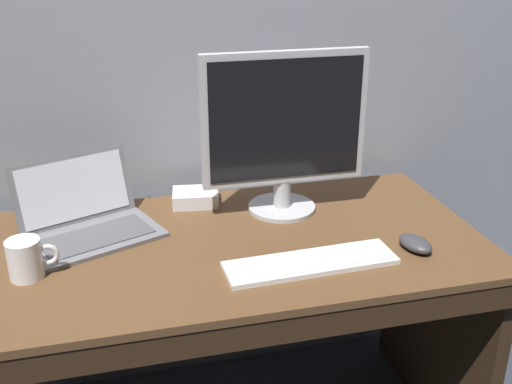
{
  "coord_description": "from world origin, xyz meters",
  "views": [
    {
      "loc": [
        -0.28,
        -1.45,
        1.51
      ],
      "look_at": [
        0.08,
        0.0,
        0.87
      ],
      "focal_mm": 42.65,
      "sensor_mm": 36.0,
      "label": 1
    }
  ],
  "objects_px": {
    "external_monitor": "(284,130)",
    "computer_mouse": "(415,244)",
    "coffee_mug": "(26,259)",
    "external_drive_box": "(195,197)",
    "wired_keyboard": "(311,263)",
    "laptop_space_gray": "(87,219)"
  },
  "relations": [
    {
      "from": "laptop_space_gray",
      "to": "computer_mouse",
      "type": "xyz_separation_m",
      "value": [
        0.84,
        -0.31,
        -0.02
      ]
    },
    {
      "from": "external_monitor",
      "to": "coffee_mug",
      "type": "relative_size",
      "value": 3.93
    },
    {
      "from": "external_drive_box",
      "to": "wired_keyboard",
      "type": "bearing_deg",
      "value": -63.16
    },
    {
      "from": "laptop_space_gray",
      "to": "coffee_mug",
      "type": "xyz_separation_m",
      "value": [
        -0.14,
        -0.21,
        0.01
      ]
    },
    {
      "from": "external_drive_box",
      "to": "laptop_space_gray",
      "type": "bearing_deg",
      "value": -159.09
    },
    {
      "from": "external_drive_box",
      "to": "computer_mouse",
      "type": "bearing_deg",
      "value": -39.8
    },
    {
      "from": "computer_mouse",
      "to": "external_drive_box",
      "type": "relative_size",
      "value": 0.77
    },
    {
      "from": "computer_mouse",
      "to": "external_drive_box",
      "type": "distance_m",
      "value": 0.68
    },
    {
      "from": "wired_keyboard",
      "to": "external_drive_box",
      "type": "xyz_separation_m",
      "value": [
        -0.23,
        0.45,
        0.01
      ]
    },
    {
      "from": "wired_keyboard",
      "to": "coffee_mug",
      "type": "relative_size",
      "value": 3.64
    },
    {
      "from": "external_monitor",
      "to": "computer_mouse",
      "type": "relative_size",
      "value": 4.5
    },
    {
      "from": "wired_keyboard",
      "to": "external_monitor",
      "type": "bearing_deg",
      "value": 85.95
    },
    {
      "from": "external_monitor",
      "to": "external_drive_box",
      "type": "height_order",
      "value": "external_monitor"
    },
    {
      "from": "coffee_mug",
      "to": "external_drive_box",
      "type": "bearing_deg",
      "value": 35.49
    },
    {
      "from": "computer_mouse",
      "to": "coffee_mug",
      "type": "bearing_deg",
      "value": 159.48
    },
    {
      "from": "external_monitor",
      "to": "computer_mouse",
      "type": "xyz_separation_m",
      "value": [
        0.27,
        -0.32,
        -0.24
      ]
    },
    {
      "from": "external_monitor",
      "to": "external_drive_box",
      "type": "distance_m",
      "value": 0.36
    },
    {
      "from": "laptop_space_gray",
      "to": "computer_mouse",
      "type": "bearing_deg",
      "value": -20.25
    },
    {
      "from": "laptop_space_gray",
      "to": "wired_keyboard",
      "type": "distance_m",
      "value": 0.64
    },
    {
      "from": "computer_mouse",
      "to": "external_drive_box",
      "type": "height_order",
      "value": "external_drive_box"
    },
    {
      "from": "computer_mouse",
      "to": "external_monitor",
      "type": "bearing_deg",
      "value": 115.98
    },
    {
      "from": "coffee_mug",
      "to": "external_monitor",
      "type": "bearing_deg",
      "value": 16.82
    }
  ]
}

